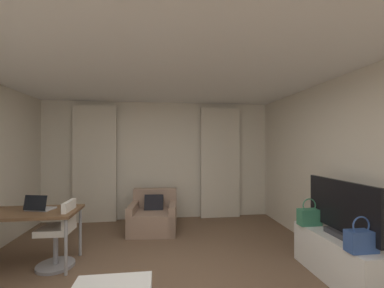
# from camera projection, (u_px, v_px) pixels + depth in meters

# --- Properties ---
(wall_window) EXTENTS (5.12, 0.06, 2.60)m
(wall_window) POSITION_uv_depth(u_px,v_px,m) (160.00, 160.00, 5.60)
(wall_window) COLOR beige
(wall_window) RESTS_ON ground
(wall_right) EXTENTS (0.06, 6.12, 2.60)m
(wall_right) POSITION_uv_depth(u_px,v_px,m) (375.00, 174.00, 2.92)
(wall_right) COLOR beige
(wall_right) RESTS_ON ground
(ceiling) EXTENTS (5.12, 6.12, 0.06)m
(ceiling) POSITION_uv_depth(u_px,v_px,m) (159.00, 51.00, 2.60)
(ceiling) COLOR white
(ceiling) RESTS_ON wall_left
(curtain_left_panel) EXTENTS (0.90, 0.06, 2.50)m
(curtain_left_panel) POSITION_uv_depth(u_px,v_px,m) (95.00, 163.00, 5.29)
(curtain_left_panel) COLOR beige
(curtain_left_panel) RESTS_ON ground
(curtain_right_panel) EXTENTS (0.90, 0.06, 2.50)m
(curtain_right_panel) POSITION_uv_depth(u_px,v_px,m) (220.00, 162.00, 5.64)
(curtain_right_panel) COLOR beige
(curtain_right_panel) RESTS_ON ground
(armchair) EXTENTS (0.93, 0.88, 0.76)m
(armchair) POSITION_uv_depth(u_px,v_px,m) (153.00, 217.00, 4.73)
(armchair) COLOR #997A66
(armchair) RESTS_ON ground
(desk) EXTENTS (1.26, 0.67, 0.75)m
(desk) POSITION_uv_depth(u_px,v_px,m) (28.00, 216.00, 3.32)
(desk) COLOR brown
(desk) RESTS_ON ground
(desk_chair) EXTENTS (0.48, 0.48, 0.88)m
(desk_chair) POSITION_uv_depth(u_px,v_px,m) (59.00, 237.00, 3.33)
(desk_chair) COLOR gray
(desk_chair) RESTS_ON ground
(laptop) EXTENTS (0.37, 0.32, 0.22)m
(laptop) POSITION_uv_depth(u_px,v_px,m) (39.00, 207.00, 3.37)
(laptop) COLOR #ADADB2
(laptop) RESTS_ON desk
(tv_console) EXTENTS (0.49, 1.25, 0.54)m
(tv_console) POSITION_uv_depth(u_px,v_px,m) (341.00, 258.00, 3.00)
(tv_console) COLOR white
(tv_console) RESTS_ON ground
(tv_flatscreen) EXTENTS (0.20, 1.14, 0.67)m
(tv_flatscreen) POSITION_uv_depth(u_px,v_px,m) (341.00, 209.00, 3.00)
(tv_flatscreen) COLOR #333338
(tv_flatscreen) RESTS_ON tv_console
(handbag_primary) EXTENTS (0.30, 0.14, 0.37)m
(handbag_primary) POSITION_uv_depth(u_px,v_px,m) (309.00, 216.00, 3.41)
(handbag_primary) COLOR #387F5B
(handbag_primary) RESTS_ON tv_console
(handbag_secondary) EXTENTS (0.30, 0.14, 0.37)m
(handbag_secondary) POSITION_uv_depth(u_px,v_px,m) (361.00, 240.00, 2.55)
(handbag_secondary) COLOR #335193
(handbag_secondary) RESTS_ON tv_console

